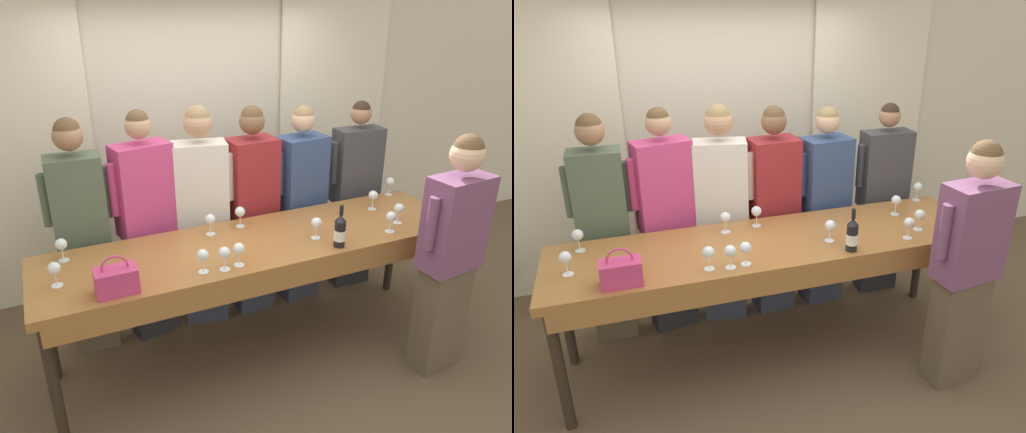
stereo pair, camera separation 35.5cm
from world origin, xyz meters
The scene contains 26 objects.
ground_plane centered at (0.00, 0.00, 0.00)m, with size 18.00×18.00×0.00m, color brown.
wall_back centered at (0.00, 1.53, 1.40)m, with size 12.00×0.06×2.80m.
curtain_panel_left centered at (-1.49, 1.47, 1.34)m, with size 1.20×0.03×2.69m.
curtain_panel_right centered at (1.49, 1.47, 1.34)m, with size 1.20×0.03×2.69m.
tasting_bar centered at (0.00, -0.02, 0.88)m, with size 3.11×0.81×0.96m.
wine_bottle centered at (0.45, -0.31, 1.07)m, with size 0.08×0.08×0.31m.
handbag centered at (-1.05, -0.28, 1.04)m, with size 0.24×0.14×0.24m.
wine_glass_front_left centered at (-0.04, 0.27, 1.08)m, with size 0.08×0.08×0.16m.
wine_glass_front_mid centered at (1.08, -0.16, 1.08)m, with size 0.08×0.08×0.16m.
wine_glass_front_right centered at (1.07, 0.14, 1.08)m, with size 0.08×0.08×0.16m.
wine_glass_center_left centered at (0.92, -0.27, 1.07)m, with size 0.08×0.08×0.16m.
wine_glass_center_mid centered at (-1.30, 0.25, 1.08)m, with size 0.08×0.08×0.16m.
wine_glass_center_right centered at (-0.38, -0.29, 1.08)m, with size 0.08×0.08×0.16m.
wine_glass_back_left centered at (1.40, 0.35, 1.07)m, with size 0.08×0.08×0.16m.
wine_glass_back_mid centered at (-1.37, -0.06, 1.08)m, with size 0.08×0.08×0.16m.
wine_glass_back_right centered at (-0.29, 0.23, 1.08)m, with size 0.08×0.08×0.16m.
wine_glass_near_host centered at (-0.52, -0.27, 1.08)m, with size 0.08×0.08×0.16m.
wine_glass_by_bottle centered at (0.37, -0.13, 1.07)m, with size 0.08×0.08×0.16m.
wine_glass_by_handbag centered at (-0.28, -0.28, 1.08)m, with size 0.08×0.08×0.16m.
guest_olive_jacket centered at (-1.14, 0.61, 0.94)m, with size 0.48×0.25×1.82m.
guest_pink_top centered at (-0.67, 0.61, 0.94)m, with size 0.53×0.31×1.83m.
guest_cream_sweater centered at (-0.23, 0.61, 0.95)m, with size 0.53×0.31×1.83m.
guest_striped_shirt centered at (0.20, 0.61, 0.92)m, with size 0.50×0.29×1.79m.
guest_navy_coat centered at (0.66, 0.61, 0.89)m, with size 0.51×0.31×1.75m.
guest_beige_cap centered at (1.22, 0.61, 0.89)m, with size 0.54×0.23×1.75m.
host_pouring centered at (1.12, -0.68, 0.92)m, with size 0.54×0.27×1.77m.
Camera 1 is at (-1.34, -2.89, 2.53)m, focal length 35.00 mm.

